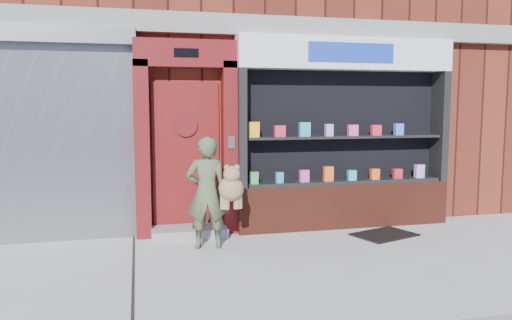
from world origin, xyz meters
name	(u,v)px	position (x,y,z in m)	size (l,w,h in m)	color
ground	(267,270)	(0.00, 0.00, 0.00)	(80.00, 80.00, 0.00)	#9E9E99
building	(200,15)	(0.00, 5.99, 4.00)	(12.00, 8.16, 8.00)	#531C13
shutter_bay	(23,122)	(-3.00, 1.93, 1.72)	(3.10, 0.30, 3.04)	gray
red_door_bay	(187,139)	(-0.75, 1.86, 1.46)	(1.52, 0.58, 2.90)	#560E10
pharmacy_bay	(344,142)	(1.75, 1.81, 1.37)	(3.50, 0.41, 3.00)	#5C2215
woman	(211,192)	(-0.51, 1.06, 0.78)	(0.78, 0.50, 1.53)	#495739
doormat	(384,235)	(2.12, 1.11, 0.01)	(0.89, 0.63, 0.02)	black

